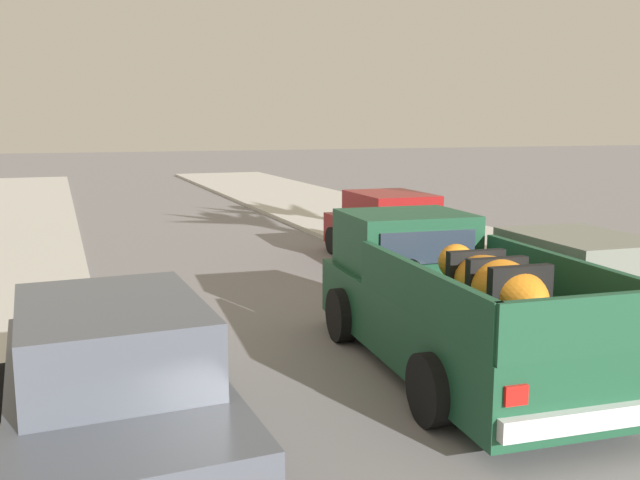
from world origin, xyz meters
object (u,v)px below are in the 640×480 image
at_px(pickup_truck, 450,304).
at_px(car_right_near, 113,389).
at_px(car_left_near, 391,230).
at_px(car_right_mid, 575,292).

relative_size(pickup_truck, car_right_near, 1.24).
bearing_deg(car_left_near, car_right_near, -130.48).
distance_m(pickup_truck, car_right_near, 4.36).
height_order(pickup_truck, car_right_near, pickup_truck).
relative_size(car_right_near, car_right_mid, 1.00).
height_order(car_left_near, car_right_mid, same).
xyz_separation_m(pickup_truck, car_right_mid, (2.21, 0.28, -0.10)).
height_order(pickup_truck, car_left_near, pickup_truck).
bearing_deg(car_right_near, car_right_mid, 13.31).
height_order(pickup_truck, car_right_mid, pickup_truck).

